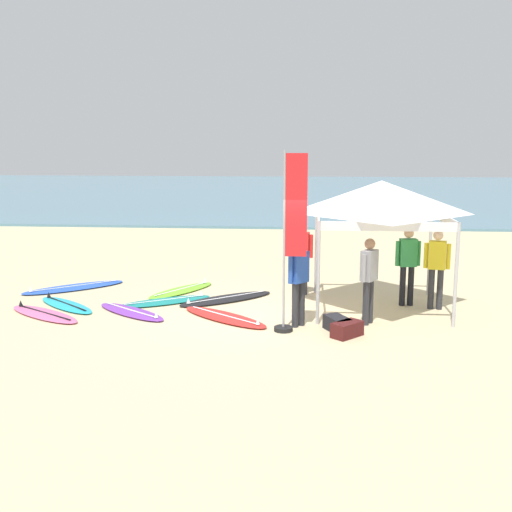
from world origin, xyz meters
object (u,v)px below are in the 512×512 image
Objects in this scene: surfboard_red at (225,317)px; person_yellow at (437,264)px; gear_bag_near_tent at (347,329)px; canopy_tent at (381,198)px; gear_bag_by_pole at (337,324)px; surfboard_cyan at (66,305)px; surfboard_blue at (74,287)px; person_red at (301,253)px; person_grey at (369,275)px; person_blue at (299,277)px; surfboard_purple at (132,312)px; person_green at (408,261)px; surfboard_lime at (182,290)px; surfboard_teal at (165,301)px; surfboard_pink at (44,314)px; banner_flag at (290,250)px; surfboard_black at (226,299)px.

surfboard_red is 1.26× the size of person_yellow.
person_yellow reaches higher than gear_bag_near_tent.
canopy_tent is 3.00m from gear_bag_by_pole.
surfboard_cyan is at bearing 164.42° from gear_bag_near_tent.
person_red reaches higher than surfboard_blue.
surfboard_red is 3.64m from surfboard_cyan.
surfboard_blue is 1.40× the size of person_grey.
person_blue is 1.00× the size of person_red.
gear_bag_by_pole is (-2.16, -1.78, -0.85)m from person_yellow.
surfboard_purple is (-5.19, -0.86, -2.35)m from canopy_tent.
gear_bag_by_pole reaches higher than surfboard_cyan.
person_grey is 2.85× the size of gear_bag_near_tent.
surfboard_purple is 3.23× the size of gear_bag_by_pole.
person_grey is at bearing -59.82° from person_red.
surfboard_red is 4.18m from person_green.
surfboard_purple and surfboard_red have the same top height.
surfboard_lime is 1.08m from surfboard_teal.
banner_flag is at bearing -7.45° from surfboard_pink.
surfboard_cyan and surfboard_black have the same top height.
person_blue is (3.50, -0.63, 0.95)m from surfboard_purple.
gear_bag_near_tent is (6.17, -0.93, 0.10)m from surfboard_pink.
person_grey is 2.85× the size of gear_bag_by_pole.
person_green is at bearing -6.89° from surfboard_blue.
person_green reaches higher than surfboard_cyan.
person_grey is (2.86, -0.13, 0.95)m from surfboard_red.
person_grey is at bearing -123.22° from person_green.
surfboard_red is at bearing -37.80° from surfboard_teal.
gear_bag_near_tent reaches higher than surfboard_teal.
gear_bag_near_tent is at bearing -63.83° from gear_bag_by_pole.
canopy_tent is 1.88m from person_grey.
person_blue is at bearing 159.94° from gear_bag_by_pole.
gear_bag_by_pole reaches higher than surfboard_red.
surfboard_lime and surfboard_red have the same top height.
person_blue reaches higher than surfboard_lime.
person_yellow is (1.55, 1.24, 0.00)m from person_grey.
surfboard_blue is 2.78m from surfboard_teal.
surfboard_lime is 4.27m from banner_flag.
canopy_tent is at bearing -33.12° from person_red.
surfboard_purple is 6.02m from person_green.
surfboard_black is at bearing 14.34° from surfboard_teal.
person_red is at bearing 16.47° from surfboard_cyan.
person_green is at bearing 155.95° from person_yellow.
surfboard_pink is at bearing 174.30° from gear_bag_by_pole.
banner_flag reaches higher than gear_bag_by_pole.
person_yellow is at bearing 7.76° from surfboard_purple.
person_blue is at bearing -138.68° from canopy_tent.
surfboard_pink is 3.77m from surfboard_red.
surfboard_cyan is 6.22m from gear_bag_near_tent.
gear_bag_by_pole is at bearing -42.04° from surfboard_black.
person_green reaches higher than surfboard_purple.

